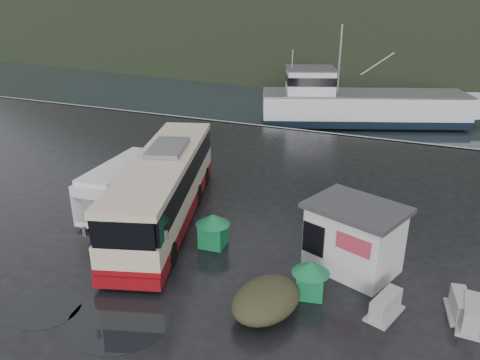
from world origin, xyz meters
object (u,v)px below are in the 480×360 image
at_px(waste_bin_left, 309,295).
at_px(fishing_trawler, 363,110).
at_px(white_van, 126,208).
at_px(dome_tent, 266,313).
at_px(ticket_kiosk, 351,268).
at_px(coach_bus, 167,219).
at_px(waste_bin_right, 213,245).
at_px(jersey_barrier_c, 469,324).
at_px(jersey_barrier_a, 384,315).
at_px(jersey_barrier_b, 458,315).

bearing_deg(waste_bin_left, fishing_trawler, 95.39).
distance_m(white_van, waste_bin_left, 11.67).
relative_size(dome_tent, ticket_kiosk, 0.81).
xyz_separation_m(coach_bus, ticket_kiosk, (9.47, -0.93, 0.00)).
distance_m(waste_bin_left, dome_tent, 2.03).
xyz_separation_m(waste_bin_right, fishing_trawler, (2.09, 29.08, 0.00)).
relative_size(waste_bin_left, jersey_barrier_c, 0.83).
bearing_deg(waste_bin_right, fishing_trawler, 85.90).
bearing_deg(coach_bus, jersey_barrier_a, -35.10).
height_order(coach_bus, jersey_barrier_a, coach_bus).
distance_m(white_van, dome_tent, 11.26).
distance_m(ticket_kiosk, jersey_barrier_c, 4.87).
xyz_separation_m(jersey_barrier_a, fishing_trawler, (-5.71, 31.16, 0.00)).
relative_size(coach_bus, waste_bin_left, 8.89).
xyz_separation_m(waste_bin_right, jersey_barrier_a, (7.80, -2.08, 0.00)).
bearing_deg(ticket_kiosk, dome_tent, -98.09).
xyz_separation_m(coach_bus, jersey_barrier_b, (13.58, -2.50, 0.00)).
height_order(white_van, jersey_barrier_b, white_van).
relative_size(waste_bin_left, jersey_barrier_a, 0.86).
bearing_deg(jersey_barrier_a, white_van, 164.63).
bearing_deg(jersey_barrier_a, coach_bus, 162.40).
distance_m(waste_bin_right, jersey_barrier_b, 10.30).
xyz_separation_m(ticket_kiosk, jersey_barrier_b, (4.12, -1.57, 0.00)).
height_order(white_van, jersey_barrier_a, white_van).
bearing_deg(waste_bin_left, ticket_kiosk, 65.75).
xyz_separation_m(dome_tent, jersey_barrier_c, (6.73, 2.17, 0.00)).
distance_m(waste_bin_left, ticket_kiosk, 2.73).
height_order(waste_bin_left, waste_bin_right, waste_bin_right).
xyz_separation_m(coach_bus, white_van, (-2.72, 0.28, 0.00)).
bearing_deg(fishing_trawler, waste_bin_right, -114.87).
bearing_deg(jersey_barrier_c, dome_tent, -162.15).
bearing_deg(coach_bus, white_van, 156.71).
height_order(white_van, ticket_kiosk, ticket_kiosk).
bearing_deg(jersey_barrier_b, waste_bin_right, 174.16).
height_order(coach_bus, white_van, coach_bus).
relative_size(jersey_barrier_a, fishing_trawler, 0.07).
bearing_deg(waste_bin_right, dome_tent, -43.35).
relative_size(coach_bus, jersey_barrier_c, 7.39).
xyz_separation_m(dome_tent, jersey_barrier_b, (6.40, 2.59, 0.00)).
bearing_deg(ticket_kiosk, white_van, -164.99).
relative_size(dome_tent, fishing_trawler, 0.13).
distance_m(waste_bin_right, fishing_trawler, 29.15).
distance_m(dome_tent, jersey_barrier_c, 7.07).
distance_m(coach_bus, waste_bin_left, 9.02).
distance_m(waste_bin_left, jersey_barrier_c, 5.59).
relative_size(waste_bin_left, dome_tent, 0.48).
bearing_deg(fishing_trawler, jersey_barrier_b, -95.60).
distance_m(jersey_barrier_a, jersey_barrier_b, 2.66).
xyz_separation_m(dome_tent, jersey_barrier_a, (3.95, 1.56, 0.00)).
relative_size(waste_bin_right, ticket_kiosk, 0.42).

